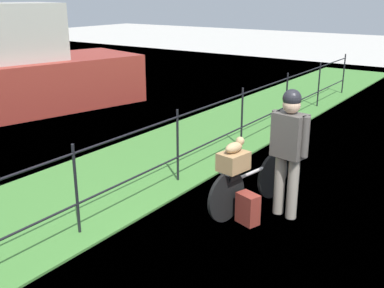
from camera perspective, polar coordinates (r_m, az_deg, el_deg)
ground_plane at (r=5.39m, az=12.16°, el=-13.41°), size 60.00×60.00×0.00m
grass_strip at (r=7.03m, az=-12.31°, el=-5.50°), size 27.00×2.40×0.03m
iron_fence at (r=6.22m, az=-7.30°, el=-1.87°), size 18.04×0.04×1.15m
bicycle_main at (r=6.23m, az=7.19°, el=-5.00°), size 1.65×0.34×0.66m
wooden_crate at (r=5.80m, az=5.14°, el=-2.15°), size 0.41×0.34×0.23m
terrier_dog at (r=5.75m, az=5.35°, el=-0.27°), size 0.32×0.19×0.18m
cyclist_person at (r=5.89m, az=11.90°, el=0.16°), size 0.32×0.53×1.68m
backpack_on_paving at (r=5.90m, az=6.92°, el=-7.93°), size 0.26×0.32×0.40m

